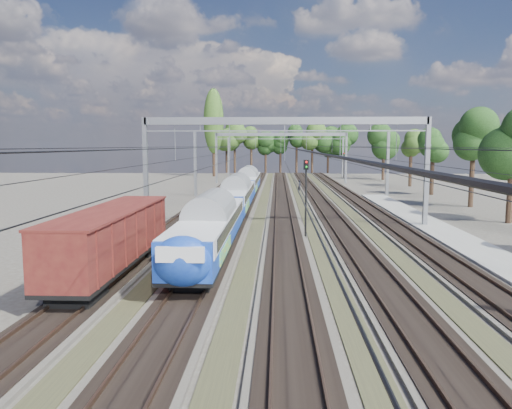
{
  "coord_description": "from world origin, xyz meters",
  "views": [
    {
      "loc": [
        -0.56,
        -10.91,
        6.7
      ],
      "look_at": [
        -1.99,
        22.09,
        2.8
      ],
      "focal_mm": 35.0,
      "sensor_mm": 36.0,
      "label": 1
    }
  ],
  "objects_px": {
    "emu_train": "(236,192)",
    "signal_far": "(344,162)",
    "freight_boxcar": "(112,237)",
    "worker": "(300,186)",
    "signal_near": "(306,189)"
  },
  "relations": [
    {
      "from": "signal_far",
      "to": "freight_boxcar",
      "type": "bearing_deg",
      "value": -127.66
    },
    {
      "from": "emu_train",
      "to": "signal_far",
      "type": "relative_size",
      "value": 10.79
    },
    {
      "from": "worker",
      "to": "signal_far",
      "type": "distance_m",
      "value": 34.7
    },
    {
      "from": "emu_train",
      "to": "signal_near",
      "type": "height_order",
      "value": "signal_near"
    },
    {
      "from": "worker",
      "to": "signal_near",
      "type": "bearing_deg",
      "value": -161.67
    },
    {
      "from": "worker",
      "to": "freight_boxcar",
      "type": "bearing_deg",
      "value": -173.46
    },
    {
      "from": "emu_train",
      "to": "worker",
      "type": "xyz_separation_m",
      "value": [
        7.15,
        25.58,
        -1.42
      ]
    },
    {
      "from": "signal_far",
      "to": "worker",
      "type": "bearing_deg",
      "value": -130.23
    },
    {
      "from": "emu_train",
      "to": "worker",
      "type": "distance_m",
      "value": 26.6
    },
    {
      "from": "emu_train",
      "to": "signal_near",
      "type": "distance_m",
      "value": 13.04
    },
    {
      "from": "freight_boxcar",
      "to": "signal_far",
      "type": "relative_size",
      "value": 2.53
    },
    {
      "from": "freight_boxcar",
      "to": "signal_far",
      "type": "distance_m",
      "value": 84.13
    },
    {
      "from": "freight_boxcar",
      "to": "signal_near",
      "type": "bearing_deg",
      "value": 46.6
    },
    {
      "from": "emu_train",
      "to": "worker",
      "type": "relative_size",
      "value": 32.77
    },
    {
      "from": "freight_boxcar",
      "to": "worker",
      "type": "relative_size",
      "value": 7.67
    }
  ]
}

